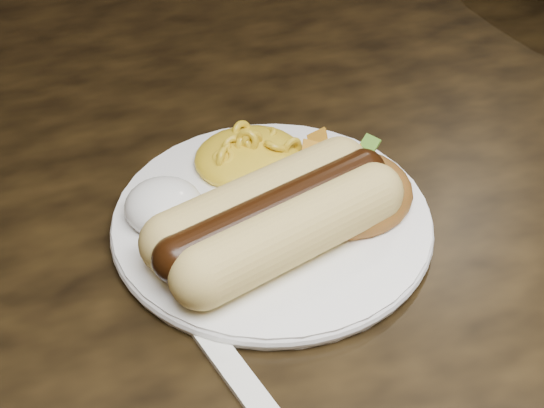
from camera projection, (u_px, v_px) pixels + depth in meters
name	position (u px, v px, depth m)	size (l,w,h in m)	color
table	(307.00, 230.00, 0.69)	(1.60, 0.90, 0.75)	black
plate	(272.00, 222.00, 0.55)	(0.21, 0.21, 0.01)	white
hotdog	(276.00, 216.00, 0.51)	(0.14, 0.10, 0.04)	#ECD35D
mac_and_cheese	(249.00, 145.00, 0.58)	(0.08, 0.07, 0.03)	yellow
sour_cream	(163.00, 198.00, 0.53)	(0.05, 0.05, 0.03)	white
taco_salad	(346.00, 181.00, 0.55)	(0.09, 0.09, 0.04)	#B53916
fork	(232.00, 368.00, 0.46)	(0.02, 0.13, 0.00)	white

